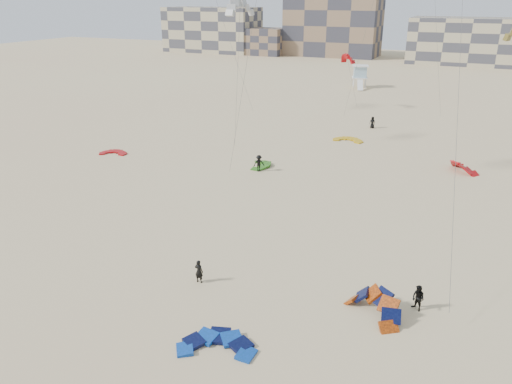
% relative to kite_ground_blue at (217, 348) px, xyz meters
% --- Properties ---
extents(ground, '(320.00, 320.00, 0.00)m').
position_rel_kite_ground_blue_xyz_m(ground, '(-3.46, 3.54, 0.00)').
color(ground, '#CCBC88').
rests_on(ground, ground).
extents(kite_ground_blue, '(4.79, 4.93, 1.04)m').
position_rel_kite_ground_blue_xyz_m(kite_ground_blue, '(0.00, 0.00, 0.00)').
color(kite_ground_blue, '#0A3DBC').
rests_on(kite_ground_blue, ground).
extents(kite_ground_orange, '(5.21, 5.22, 3.71)m').
position_rel_kite_ground_blue_xyz_m(kite_ground_orange, '(6.97, 6.44, 0.00)').
color(kite_ground_orange, '#E3520C').
rests_on(kite_ground_orange, ground).
extents(kite_ground_red, '(3.69, 3.82, 0.57)m').
position_rel_kite_ground_blue_xyz_m(kite_ground_red, '(-27.87, 25.91, 0.00)').
color(kite_ground_red, '#AF0605').
rests_on(kite_ground_red, ground).
extents(kite_ground_green, '(4.08, 3.93, 1.11)m').
position_rel_kite_ground_blue_xyz_m(kite_ground_green, '(-10.13, 28.88, 0.00)').
color(kite_ground_green, '#287714').
rests_on(kite_ground_green, ground).
extents(kite_ground_red_far, '(5.00, 4.96, 3.23)m').
position_rel_kite_ground_blue_xyz_m(kite_ground_red_far, '(10.33, 36.16, 0.00)').
color(kite_ground_red_far, '#AF0605').
rests_on(kite_ground_red_far, ground).
extents(kite_ground_yellow, '(3.55, 3.74, 0.60)m').
position_rel_kite_ground_blue_xyz_m(kite_ground_yellow, '(-3.90, 42.88, 0.00)').
color(kite_ground_yellow, '#EAAF0E').
rests_on(kite_ground_yellow, ground).
extents(kitesurfer_main, '(0.59, 0.39, 1.60)m').
position_rel_kite_ground_blue_xyz_m(kitesurfer_main, '(-4.16, 5.32, 0.80)').
color(kitesurfer_main, black).
rests_on(kitesurfer_main, ground).
extents(kitesurfer_b, '(1.00, 0.95, 1.63)m').
position_rel_kite_ground_blue_xyz_m(kitesurfer_b, '(9.24, 7.93, 0.82)').
color(kitesurfer_b, black).
rests_on(kitesurfer_b, ground).
extents(kitesurfer_c, '(1.33, 1.26, 1.81)m').
position_rel_kite_ground_blue_xyz_m(kitesurfer_c, '(-9.53, 27.11, 0.90)').
color(kitesurfer_c, black).
rests_on(kitesurfer_c, ground).
extents(kitesurfer_e, '(0.84, 0.58, 1.64)m').
position_rel_kite_ground_blue_xyz_m(kitesurfer_e, '(-2.47, 50.78, 0.82)').
color(kitesurfer_e, black).
rests_on(kitesurfer_e, ground).
extents(kite_fly_grey, '(4.71, 5.75, 16.38)m').
position_rel_kite_ground_blue_xyz_m(kite_fly_grey, '(-15.45, 35.13, 16.02)').
color(kite_fly_grey, silver).
rests_on(kite_fly_grey, ground).
extents(kite_fly_red, '(4.39, 4.07, 8.22)m').
position_rel_kite_ground_blue_xyz_m(kite_fly_red, '(-9.27, 61.48, 8.00)').
color(kite_fly_red, '#AF0605').
rests_on(kite_fly_red, ground).
extents(lifeguard_tower_far, '(3.88, 6.46, 4.41)m').
position_rel_kite_ground_blue_xyz_m(lifeguard_tower_far, '(-12.00, 83.29, 2.19)').
color(lifeguard_tower_far, white).
rests_on(lifeguard_tower_far, ground).
extents(condo_west_a, '(30.00, 15.00, 14.00)m').
position_rel_kite_ground_blue_xyz_m(condo_west_a, '(-73.46, 133.54, 7.00)').
color(condo_west_a, tan).
rests_on(condo_west_a, ground).
extents(condo_west_b, '(28.00, 14.00, 18.00)m').
position_rel_kite_ground_blue_xyz_m(condo_west_b, '(-33.46, 137.54, 9.00)').
color(condo_west_b, '#83684F').
rests_on(condo_west_b, ground).
extents(condo_mid, '(32.00, 16.00, 12.00)m').
position_rel_kite_ground_blue_xyz_m(condo_mid, '(6.54, 133.54, 6.00)').
color(condo_mid, tan).
rests_on(condo_mid, ground).
extents(condo_fill_left, '(12.00, 10.00, 8.00)m').
position_rel_kite_ground_blue_xyz_m(condo_fill_left, '(-53.46, 131.54, 4.00)').
color(condo_fill_left, '#83684F').
rests_on(condo_fill_left, ground).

